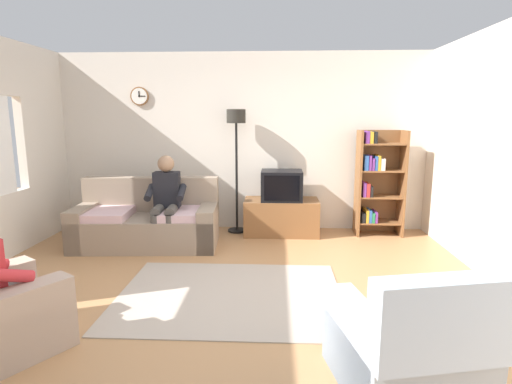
{
  "coord_description": "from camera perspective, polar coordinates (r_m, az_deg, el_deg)",
  "views": [
    {
      "loc": [
        0.51,
        -3.73,
        1.75
      ],
      "look_at": [
        0.3,
        0.69,
        0.93
      ],
      "focal_mm": 28.72,
      "sensor_mm": 36.0,
      "label": 1
    }
  ],
  "objects": [
    {
      "name": "tv",
      "position": [
        6.04,
        3.59,
        0.93
      ],
      "size": [
        0.6,
        0.49,
        0.44
      ],
      "color": "black",
      "rests_on": "tv_stand"
    },
    {
      "name": "ground_plane",
      "position": [
        4.15,
        -4.75,
        -14.47
      ],
      "size": [
        12.0,
        12.0,
        0.0
      ],
      "primitive_type": "plane",
      "color": "#B27F51"
    },
    {
      "name": "tv_stand",
      "position": [
        6.16,
        3.53,
        -3.47
      ],
      "size": [
        1.1,
        0.56,
        0.53
      ],
      "color": "brown",
      "rests_on": "ground_plane"
    },
    {
      "name": "floor_lamp",
      "position": [
        6.11,
        -2.76,
        7.69
      ],
      "size": [
        0.28,
        0.28,
        1.85
      ],
      "color": "black",
      "rests_on": "ground_plane"
    },
    {
      "name": "person_on_couch",
      "position": [
        5.54,
        -12.46,
        -0.69
      ],
      "size": [
        0.53,
        0.55,
        1.24
      ],
      "color": "black",
      "rests_on": "ground_plane"
    },
    {
      "name": "armchair_near_bookshelf",
      "position": [
        2.95,
        20.25,
        -19.86
      ],
      "size": [
        0.97,
        1.03,
        0.9
      ],
      "color": "#9EADBC",
      "rests_on": "ground_plane"
    },
    {
      "name": "bookshelf",
      "position": [
        6.3,
        16.39,
        1.49
      ],
      "size": [
        0.68,
        0.36,
        1.55
      ],
      "color": "brown",
      "rests_on": "ground_plane"
    },
    {
      "name": "area_rug",
      "position": [
        4.19,
        -3.64,
        -14.12
      ],
      "size": [
        2.2,
        1.7,
        0.01
      ],
      "primitive_type": "cube",
      "color": "#AD9E8E",
      "rests_on": "ground_plane"
    },
    {
      "name": "back_wall_assembly",
      "position": [
        6.42,
        -1.86,
        6.95
      ],
      "size": [
        6.2,
        0.17,
        2.7
      ],
      "color": "silver",
      "rests_on": "ground_plane"
    },
    {
      "name": "couch",
      "position": [
        5.81,
        -14.91,
        -4.17
      ],
      "size": [
        1.95,
        0.99,
        0.9
      ],
      "color": "gray",
      "rests_on": "ground_plane"
    }
  ]
}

